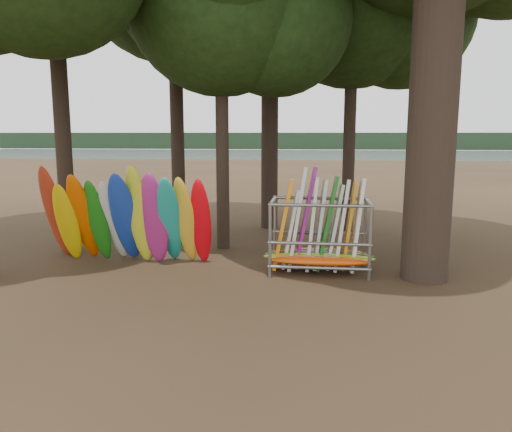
# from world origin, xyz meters

# --- Properties ---
(ground) EXTENTS (120.00, 120.00, 0.00)m
(ground) POSITION_xyz_m (0.00, 0.00, 0.00)
(ground) COLOR #47331E
(ground) RESTS_ON ground
(lake) EXTENTS (160.00, 160.00, 0.00)m
(lake) POSITION_xyz_m (0.00, 60.00, 0.00)
(lake) COLOR gray
(lake) RESTS_ON ground
(far_shore) EXTENTS (160.00, 4.00, 4.00)m
(far_shore) POSITION_xyz_m (0.00, 110.00, 2.00)
(far_shore) COLOR black
(far_shore) RESTS_ON ground
(kayak_row) EXTENTS (5.05, 2.03, 3.08)m
(kayak_row) POSITION_xyz_m (-3.30, 0.90, 1.34)
(kayak_row) COLOR #AE311A
(kayak_row) RESTS_ON ground
(storage_rack) EXTENTS (3.09, 1.51, 2.91)m
(storage_rack) POSITION_xyz_m (2.26, 0.77, 0.96)
(storage_rack) COLOR gray
(storage_rack) RESTS_ON ground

